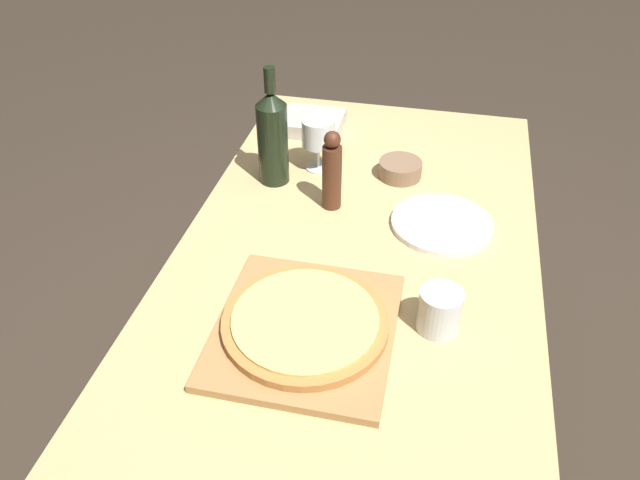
% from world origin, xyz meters
% --- Properties ---
extents(ground_plane, '(12.00, 12.00, 0.00)m').
position_xyz_m(ground_plane, '(0.00, 0.00, 0.00)').
color(ground_plane, '#382D23').
extents(dining_table, '(0.81, 1.46, 0.76)m').
position_xyz_m(dining_table, '(0.00, 0.00, 0.66)').
color(dining_table, tan).
rests_on(dining_table, ground_plane).
extents(cutting_board, '(0.34, 0.38, 0.02)m').
position_xyz_m(cutting_board, '(-0.05, -0.30, 0.77)').
color(cutting_board, '#A87A47').
rests_on(cutting_board, dining_table).
extents(pizza, '(0.32, 0.32, 0.02)m').
position_xyz_m(pizza, '(-0.05, -0.30, 0.79)').
color(pizza, '#BC7A3D').
rests_on(pizza, cutting_board).
extents(wine_bottle, '(0.08, 0.08, 0.31)m').
position_xyz_m(wine_bottle, '(-0.26, 0.22, 0.89)').
color(wine_bottle, black).
rests_on(wine_bottle, dining_table).
extents(pepper_mill, '(0.05, 0.05, 0.21)m').
position_xyz_m(pepper_mill, '(-0.09, 0.14, 0.86)').
color(pepper_mill, '#4C2819').
rests_on(pepper_mill, dining_table).
extents(wine_glass, '(0.09, 0.09, 0.15)m').
position_xyz_m(wine_glass, '(-0.16, 0.30, 0.87)').
color(wine_glass, silver).
rests_on(wine_glass, dining_table).
extents(small_bowl, '(0.11, 0.11, 0.04)m').
position_xyz_m(small_bowl, '(0.06, 0.31, 0.79)').
color(small_bowl, '#84664C').
rests_on(small_bowl, dining_table).
extents(drinking_tumbler, '(0.08, 0.08, 0.09)m').
position_xyz_m(drinking_tumbler, '(0.20, -0.23, 0.81)').
color(drinking_tumbler, silver).
rests_on(drinking_tumbler, dining_table).
extents(dinner_plate, '(0.24, 0.24, 0.01)m').
position_xyz_m(dinner_plate, '(0.18, 0.11, 0.77)').
color(dinner_plate, white).
rests_on(dinner_plate, dining_table).
extents(food_container, '(0.18, 0.16, 0.04)m').
position_xyz_m(food_container, '(-0.23, 0.52, 0.79)').
color(food_container, '#BCB7AD').
rests_on(food_container, dining_table).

